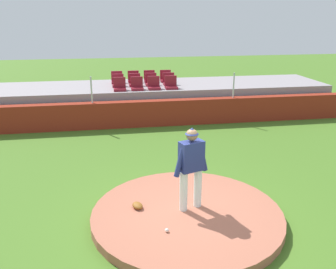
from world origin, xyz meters
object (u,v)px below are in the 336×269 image
at_px(stadium_chair_7, 169,81).
at_px(stadium_chair_10, 150,78).
at_px(stadium_chair_1, 137,86).
at_px(stadium_chair_8, 117,79).
at_px(baseball, 167,230).
at_px(fielding_glove, 137,205).
at_px(stadium_chair_5, 135,82).
at_px(stadium_chair_4, 118,83).
at_px(stadium_chair_3, 171,85).
at_px(stadium_chair_6, 151,82).
at_px(stadium_chair_11, 166,78).
at_px(stadium_chair_0, 120,86).
at_px(stadium_chair_2, 154,85).
at_px(pitcher, 191,163).
at_px(stadium_chair_9, 134,79).

bearing_deg(stadium_chair_7, stadium_chair_10, -49.07).
relative_size(stadium_chair_1, stadium_chair_8, 1.00).
relative_size(baseball, fielding_glove, 0.25).
xyz_separation_m(stadium_chair_1, stadium_chair_5, (-0.02, 0.83, 0.00)).
relative_size(stadium_chair_4, stadium_chair_10, 1.00).
bearing_deg(baseball, stadium_chair_10, 84.94).
height_order(stadium_chair_3, stadium_chair_5, same).
bearing_deg(stadium_chair_10, stadium_chair_6, 87.83).
xyz_separation_m(stadium_chair_1, stadium_chair_3, (1.37, 0.01, 0.00)).
height_order(fielding_glove, stadium_chair_1, stadium_chair_1).
xyz_separation_m(stadium_chair_1, stadium_chair_11, (1.41, 1.61, 0.00)).
xyz_separation_m(stadium_chair_10, stadium_chair_11, (0.72, -0.03, 0.00)).
height_order(stadium_chair_1, stadium_chair_7, same).
distance_m(stadium_chair_3, stadium_chair_10, 1.77).
bearing_deg(stadium_chair_0, stadium_chair_2, -178.76).
distance_m(stadium_chair_6, stadium_chair_8, 1.59).
bearing_deg(stadium_chair_5, pitcher, 93.16).
height_order(stadium_chair_4, stadium_chair_9, same).
bearing_deg(stadium_chair_2, fielding_glove, 79.83).
bearing_deg(stadium_chair_4, stadium_chair_7, 179.85).
distance_m(stadium_chair_5, stadium_chair_11, 1.63).
xyz_separation_m(baseball, stadium_chair_3, (1.56, 8.40, 1.16)).
bearing_deg(stadium_chair_3, stadium_chair_10, -67.57).
height_order(stadium_chair_7, stadium_chair_8, same).
bearing_deg(stadium_chair_9, stadium_chair_3, 130.38).
bearing_deg(stadium_chair_0, stadium_chair_11, -142.13).
xyz_separation_m(fielding_glove, stadium_chair_10, (1.35, 9.05, 1.15)).
bearing_deg(stadium_chair_7, stadium_chair_1, 29.80).
bearing_deg(fielding_glove, stadium_chair_0, 162.24).
bearing_deg(stadium_chair_1, baseball, 88.68).
height_order(stadium_chair_0, stadium_chair_10, same).
relative_size(pitcher, stadium_chair_4, 3.54).
xyz_separation_m(stadium_chair_5, stadium_chair_10, (0.72, 0.82, 0.00)).
height_order(baseball, stadium_chair_11, stadium_chair_11).
bearing_deg(stadium_chair_3, stadium_chair_8, -37.42).
height_order(stadium_chair_6, stadium_chair_11, same).
xyz_separation_m(pitcher, stadium_chair_2, (0.23, 7.60, 0.17)).
bearing_deg(stadium_chair_4, stadium_chair_0, 92.15).
height_order(stadium_chair_6, stadium_chair_10, same).
bearing_deg(stadium_chair_8, stadium_chair_9, -178.52).
distance_m(stadium_chair_0, stadium_chair_4, 0.83).
height_order(stadium_chair_4, stadium_chair_7, same).
xyz_separation_m(stadium_chair_5, stadium_chair_7, (1.44, -0.02, 0.00)).
bearing_deg(stadium_chair_9, stadium_chair_4, 49.46).
height_order(stadium_chair_2, stadium_chair_3, same).
height_order(pitcher, stadium_chair_4, pitcher).
bearing_deg(baseball, pitcher, 51.66).
bearing_deg(stadium_chair_10, stadium_chair_4, 30.42).
distance_m(pitcher, stadium_chair_1, 7.60).
height_order(stadium_chair_0, stadium_chair_5, same).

